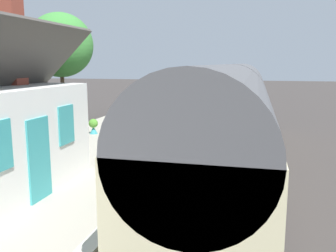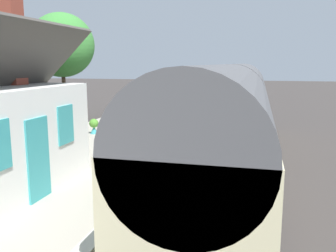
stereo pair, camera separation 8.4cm
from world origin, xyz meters
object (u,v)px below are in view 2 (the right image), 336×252
object	(u,v)px
train	(232,117)
planter_edge_near	(94,126)
bench_by_lamp	(157,117)
station_sign_board	(179,112)
tree_far_left	(10,63)
tree_distant	(62,45)
planter_bench_right	(175,112)
planter_by_door	(40,138)
planter_bench_left	(181,109)
bench_mid_platform	(121,135)
planter_edge_far	(175,105)

from	to	relation	value
train	planter_edge_near	world-z (taller)	train
bench_by_lamp	station_sign_board	distance (m)	3.44
tree_far_left	tree_distant	bearing A→B (deg)	-2.22
planter_bench_right	planter_by_door	world-z (taller)	planter_bench_right
train	planter_bench_left	bearing A→B (deg)	23.83
bench_by_lamp	planter_edge_near	world-z (taller)	bench_by_lamp
tree_far_left	bench_by_lamp	bearing A→B (deg)	-93.51
bench_mid_platform	station_sign_board	world-z (taller)	station_sign_board
planter_edge_far	planter_by_door	size ratio (longest dim) A/B	0.99
station_sign_board	bench_mid_platform	bearing A→B (deg)	142.41
planter_bench_left	bench_by_lamp	bearing A→B (deg)	173.91
planter_edge_near	tree_distant	world-z (taller)	tree_distant
train	station_sign_board	bearing A→B (deg)	55.04
station_sign_board	planter_edge_near	bearing A→B (deg)	93.26
planter_edge_near	planter_by_door	bearing A→B (deg)	166.71
planter_edge_near	tree_distant	bearing A→B (deg)	36.63
planter_bench_right	planter_edge_far	size ratio (longest dim) A/B	1.14
bench_mid_platform	planter_edge_far	xyz separation A→B (m)	(11.50, 0.35, -0.05)
bench_by_lamp	planter_edge_near	size ratio (longest dim) A/B	1.85
tree_far_left	planter_bench_left	bearing A→B (deg)	-69.11
train	planter_edge_near	distance (m)	7.03
station_sign_board	planter_edge_far	bearing A→B (deg)	14.24
bench_mid_platform	tree_far_left	world-z (taller)	tree_far_left
bench_by_lamp	planter_edge_near	distance (m)	3.83
bench_by_lamp	tree_far_left	bearing A→B (deg)	86.49
bench_mid_platform	planter_by_door	world-z (taller)	bench_mid_platform
planter_by_door	planter_edge_near	bearing A→B (deg)	-13.29
bench_by_lamp	planter_edge_far	distance (m)	6.22
planter_bench_left	planter_edge_far	world-z (taller)	planter_edge_far
planter_edge_far	tree_distant	xyz separation A→B (m)	(0.21, 8.98, 4.35)
planter_edge_near	planter_bench_right	bearing A→B (deg)	-27.38
planter_edge_far	station_sign_board	bearing A→B (deg)	-165.76
bench_by_lamp	station_sign_board	bearing A→B (deg)	-145.76
planter_bench_right	planter_bench_left	world-z (taller)	planter_bench_right
planter_by_door	tree_distant	xyz separation A→B (m)	(12.79, 6.23, 4.35)
bench_mid_platform	bench_by_lamp	xyz separation A→B (m)	(5.29, -0.04, 0.00)
planter_edge_far	station_sign_board	world-z (taller)	station_sign_board
planter_bench_right	station_sign_board	distance (m)	5.45
station_sign_board	bench_by_lamp	bearing A→B (deg)	34.24
planter_edge_far	planter_edge_near	size ratio (longest dim) A/B	1.05
planter_edge_near	tree_far_left	xyz separation A→B (m)	(3.61, 7.25, 3.07)
bench_by_lamp	tree_distant	bearing A→B (deg)	55.59
bench_mid_platform	station_sign_board	distance (m)	3.24
train	bench_by_lamp	world-z (taller)	train
planter_bench_right	planter_edge_far	world-z (taller)	planter_bench_right
planter_edge_near	tree_distant	size ratio (longest dim) A/B	0.09
planter_bench_left	station_sign_board	bearing A→B (deg)	-168.86
planter_bench_left	planter_by_door	world-z (taller)	planter_by_door
bench_by_lamp	planter_edge_near	bearing A→B (deg)	142.14
planter_bench_right	planter_edge_far	distance (m)	3.88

